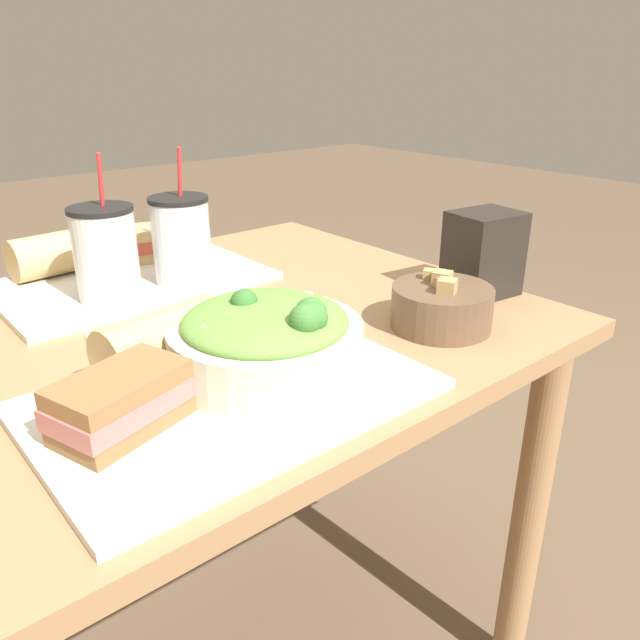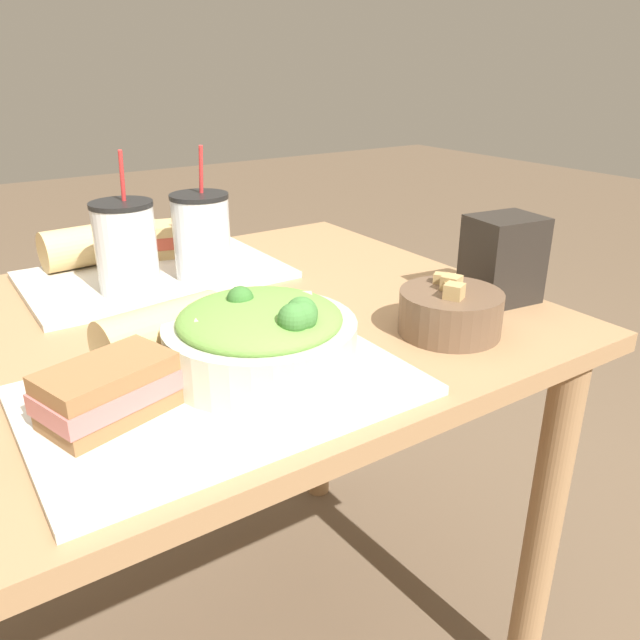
# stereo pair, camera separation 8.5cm
# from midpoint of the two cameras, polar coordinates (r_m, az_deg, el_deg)

# --- Properties ---
(dining_table) EXTENTS (1.11, 0.83, 0.76)m
(dining_table) POSITION_cam_midpoint_polar(r_m,az_deg,el_deg) (1.03, -15.35, -7.10)
(dining_table) COLOR #A37A51
(dining_table) RESTS_ON ground_plane
(tray_near) EXTENTS (0.46, 0.31, 0.01)m
(tray_near) POSITION_cam_midpoint_polar(r_m,az_deg,el_deg) (0.76, -11.17, -6.92)
(tray_near) COLOR beige
(tray_near) RESTS_ON dining_table
(tray_far) EXTENTS (0.46, 0.31, 0.01)m
(tray_far) POSITION_cam_midpoint_polar(r_m,az_deg,el_deg) (1.19, -18.79, 3.35)
(tray_far) COLOR beige
(tray_far) RESTS_ON dining_table
(salad_bowl) EXTENTS (0.24, 0.24, 0.11)m
(salad_bowl) POSITION_cam_midpoint_polar(r_m,az_deg,el_deg) (0.78, -7.97, -1.70)
(salad_bowl) COLOR beige
(salad_bowl) RESTS_ON tray_near
(soup_bowl) EXTENTS (0.15, 0.15, 0.09)m
(soup_bowl) POSITION_cam_midpoint_polar(r_m,az_deg,el_deg) (0.95, 8.58, 1.30)
(soup_bowl) COLOR brown
(soup_bowl) RESTS_ON dining_table
(sandwich_near) EXTENTS (0.16, 0.12, 0.06)m
(sandwich_near) POSITION_cam_midpoint_polar(r_m,az_deg,el_deg) (0.71, -21.03, -7.08)
(sandwich_near) COLOR olive
(sandwich_near) RESTS_ON tray_near
(baguette_near) EXTENTS (0.18, 0.10, 0.08)m
(baguette_near) POSITION_cam_midpoint_polar(r_m,az_deg,el_deg) (0.82, -16.95, -1.79)
(baguette_near) COLOR tan
(baguette_near) RESTS_ON tray_near
(sandwich_far) EXTENTS (0.15, 0.12, 0.06)m
(sandwich_far) POSITION_cam_midpoint_polar(r_m,az_deg,el_deg) (1.29, -17.11, 6.75)
(sandwich_far) COLOR tan
(sandwich_far) RESTS_ON tray_far
(baguette_far) EXTENTS (0.17, 0.09, 0.08)m
(baguette_far) POSITION_cam_midpoint_polar(r_m,az_deg,el_deg) (1.26, -24.56, 5.56)
(baguette_far) COLOR tan
(baguette_far) RESTS_ON tray_far
(drink_cup_dark) EXTENTS (0.10, 0.10, 0.23)m
(drink_cup_dark) POSITION_cam_midpoint_polar(r_m,az_deg,el_deg) (1.08, -21.13, 5.43)
(drink_cup_dark) COLOR silver
(drink_cup_dark) RESTS_ON tray_far
(drink_cup_red) EXTENTS (0.10, 0.10, 0.23)m
(drink_cup_red) POSITION_cam_midpoint_polar(r_m,az_deg,el_deg) (1.13, -14.66, 6.88)
(drink_cup_red) COLOR silver
(drink_cup_red) RESTS_ON tray_far
(chip_bag) EXTENTS (0.12, 0.11, 0.14)m
(chip_bag) POSITION_cam_midpoint_polar(r_m,az_deg,el_deg) (1.09, 12.58, 5.91)
(chip_bag) COLOR #28231E
(chip_bag) RESTS_ON dining_table
(napkin_folded) EXTENTS (0.16, 0.13, 0.00)m
(napkin_folded) POSITION_cam_midpoint_polar(r_m,az_deg,el_deg) (0.96, -18.36, -1.62)
(napkin_folded) COLOR silver
(napkin_folded) RESTS_ON dining_table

